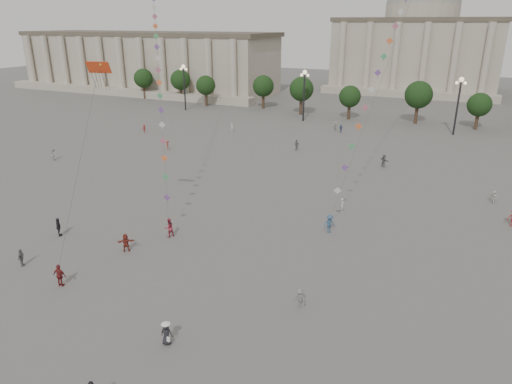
% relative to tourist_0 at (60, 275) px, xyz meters
% --- Properties ---
extents(ground, '(360.00, 360.00, 0.00)m').
position_rel_tourist_0_xyz_m(ground, '(10.64, 0.15, -0.96)').
color(ground, '#5C5956').
rests_on(ground, ground).
extents(hall_west, '(84.00, 26.22, 17.20)m').
position_rel_tourist_0_xyz_m(hall_west, '(-64.36, 94.05, 7.46)').
color(hall_west, '#A59C8A').
rests_on(hall_west, ground).
extents(hall_central, '(48.30, 34.30, 35.50)m').
position_rel_tourist_0_xyz_m(hall_central, '(10.64, 129.37, 13.27)').
color(hall_central, '#A59C8A').
rests_on(hall_central, ground).
extents(tree_row, '(137.12, 5.12, 8.00)m').
position_rel_tourist_0_xyz_m(tree_row, '(10.64, 78.15, 4.43)').
color(tree_row, '#3C2B1E').
rests_on(tree_row, ground).
extents(lamp_post_far_west, '(2.00, 0.90, 10.65)m').
position_rel_tourist_0_xyz_m(lamp_post_far_west, '(-34.36, 70.15, 6.39)').
color(lamp_post_far_west, '#262628').
rests_on(lamp_post_far_west, ground).
extents(lamp_post_mid_west, '(2.00, 0.90, 10.65)m').
position_rel_tourist_0_xyz_m(lamp_post_mid_west, '(-4.36, 70.15, 6.39)').
color(lamp_post_mid_west, '#262628').
rests_on(lamp_post_mid_west, ground).
extents(lamp_post_mid_east, '(2.00, 0.90, 10.65)m').
position_rel_tourist_0_xyz_m(lamp_post_mid_east, '(25.64, 70.15, 6.39)').
color(lamp_post_mid_east, '#262628').
rests_on(lamp_post_mid_east, ground).
extents(person_crowd_0, '(0.93, 0.39, 1.58)m').
position_rel_tourist_0_xyz_m(person_crowd_0, '(5.87, 62.94, -0.18)').
color(person_crowd_0, '#394781').
rests_on(person_crowd_0, ground).
extents(person_crowd_1, '(1.07, 1.08, 1.76)m').
position_rel_tourist_0_xyz_m(person_crowd_1, '(-29.19, 25.91, -0.08)').
color(person_crowd_1, '#B8B8B4').
rests_on(person_crowd_1, ground).
extents(person_crowd_2, '(0.74, 1.06, 1.51)m').
position_rel_tourist_0_xyz_m(person_crowd_2, '(-28.36, 46.85, -0.21)').
color(person_crowd_2, maroon).
rests_on(person_crowd_2, ground).
extents(person_crowd_4, '(1.10, 1.73, 1.78)m').
position_rel_tourist_0_xyz_m(person_crowd_4, '(4.43, 64.00, -0.07)').
color(person_crowd_4, silver).
rests_on(person_crowd_4, ground).
extents(person_crowd_6, '(1.16, 0.91, 1.58)m').
position_rel_tourist_0_xyz_m(person_crowd_6, '(18.47, 5.44, -0.17)').
color(person_crowd_6, slate).
rests_on(person_crowd_6, ground).
extents(person_crowd_7, '(1.30, 1.29, 1.50)m').
position_rel_tourist_0_xyz_m(person_crowd_7, '(31.88, 35.06, -0.21)').
color(person_crowd_7, silver).
rests_on(person_crowd_7, ground).
extents(person_crowd_10, '(0.78, 0.79, 1.84)m').
position_rel_tourist_0_xyz_m(person_crowd_10, '(-13.11, 54.09, -0.04)').
color(person_crowd_10, silver).
rests_on(person_crowd_10, ground).
extents(person_crowd_12, '(1.69, 1.58, 1.89)m').
position_rel_tourist_0_xyz_m(person_crowd_12, '(17.52, 43.86, -0.02)').
color(person_crowd_12, slate).
rests_on(person_crowd_12, ground).
extents(person_crowd_13, '(0.58, 0.69, 1.61)m').
position_rel_tourist_0_xyz_m(person_crowd_13, '(16.51, 24.71, -0.16)').
color(person_crowd_13, beige).
rests_on(person_crowd_13, ground).
extents(person_crowd_16, '(1.14, 0.72, 1.81)m').
position_rel_tourist_0_xyz_m(person_crowd_16, '(2.66, 47.18, -0.06)').
color(person_crowd_16, slate).
rests_on(person_crowd_16, ground).
extents(person_crowd_17, '(0.95, 1.12, 1.51)m').
position_rel_tourist_0_xyz_m(person_crowd_17, '(-16.91, 38.43, -0.21)').
color(person_crowd_17, '#933828').
rests_on(person_crowd_17, ground).
extents(tourist_0, '(1.19, 0.63, 1.93)m').
position_rel_tourist_0_xyz_m(tourist_0, '(0.00, 0.00, 0.00)').
color(tourist_0, maroon).
rests_on(tourist_0, ground).
extents(tourist_1, '(1.15, 1.09, 1.91)m').
position_rel_tourist_0_xyz_m(tourist_1, '(-7.39, 6.70, -0.01)').
color(tourist_1, black).
rests_on(tourist_1, ground).
extents(tourist_2, '(1.58, 1.40, 1.73)m').
position_rel_tourist_0_xyz_m(tourist_2, '(0.79, 7.01, -0.10)').
color(tourist_2, maroon).
rests_on(tourist_2, ground).
extents(tourist_3, '(0.77, 1.02, 1.61)m').
position_rel_tourist_0_xyz_m(tourist_3, '(-5.63, 0.94, -0.16)').
color(tourist_3, slate).
rests_on(tourist_3, ground).
extents(kite_flyer_0, '(1.09, 1.17, 1.93)m').
position_rel_tourist_0_xyz_m(kite_flyer_0, '(2.63, 11.25, -0.00)').
color(kite_flyer_0, '#A02B3F').
rests_on(kite_flyer_0, ground).
extents(kite_flyer_1, '(1.41, 1.39, 1.95)m').
position_rel_tourist_0_xyz_m(kite_flyer_1, '(16.74, 18.91, 0.01)').
color(kite_flyer_1, '#314F6E').
rests_on(kite_flyer_1, ground).
extents(hat_person, '(0.89, 0.70, 1.69)m').
position_rel_tourist_0_xyz_m(hat_person, '(11.95, -2.21, -0.11)').
color(hat_person, black).
rests_on(hat_person, ground).
extents(dragon_kite, '(2.26, 4.98, 17.37)m').
position_rel_tourist_0_xyz_m(dragon_kite, '(-1.89, 8.91, 14.57)').
color(dragon_kite, red).
rests_on(dragon_kite, ground).
extents(kite_train_west, '(26.75, 35.14, 56.27)m').
position_rel_tourist_0_xyz_m(kite_train_west, '(-11.33, 30.00, 19.15)').
color(kite_train_west, '#3F3F3F').
rests_on(kite_train_west, ground).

